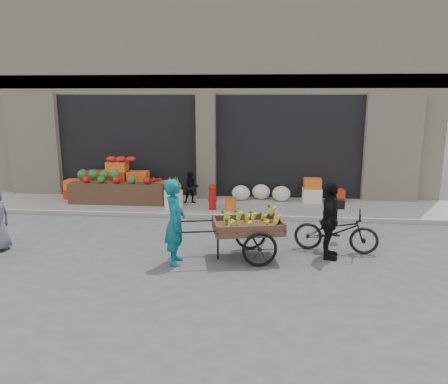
# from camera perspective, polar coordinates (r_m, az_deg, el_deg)

# --- Properties ---
(ground) EXTENTS (80.00, 80.00, 0.00)m
(ground) POSITION_cam_1_polar(r_m,az_deg,el_deg) (8.83, -6.54, -8.89)
(ground) COLOR #424244
(ground) RESTS_ON ground
(sidewalk) EXTENTS (18.00, 2.20, 0.12)m
(sidewalk) POSITION_cam_1_polar(r_m,az_deg,el_deg) (12.66, -2.80, -1.86)
(sidewalk) COLOR gray
(sidewalk) RESTS_ON ground
(building) EXTENTS (14.00, 6.45, 7.00)m
(building) POSITION_cam_1_polar(r_m,az_deg,el_deg) (16.16, -0.94, 13.15)
(building) COLOR beige
(building) RESTS_ON ground
(fruit_display) EXTENTS (3.10, 1.12, 1.24)m
(fruit_display) POSITION_cam_1_polar(r_m,az_deg,el_deg) (13.36, -13.27, 1.27)
(fruit_display) COLOR red
(fruit_display) RESTS_ON sidewalk
(pineapple_bin) EXTENTS (0.52, 0.52, 0.50)m
(pineapple_bin) POSITION_cam_1_polar(r_m,az_deg,el_deg) (12.23, -6.62, -0.95)
(pineapple_bin) COLOR silver
(pineapple_bin) RESTS_ON sidewalk
(fire_hydrant) EXTENTS (0.22, 0.22, 0.71)m
(fire_hydrant) POSITION_cam_1_polar(r_m,az_deg,el_deg) (11.98, -1.53, -0.51)
(fire_hydrant) COLOR #A5140F
(fire_hydrant) RESTS_ON sidewalk
(orange_bucket) EXTENTS (0.32, 0.32, 0.30)m
(orange_bucket) POSITION_cam_1_polar(r_m,az_deg,el_deg) (11.94, 0.83, -1.70)
(orange_bucket) COLOR orange
(orange_bucket) RESTS_ON sidewalk
(right_bay_goods) EXTENTS (3.35, 0.60, 0.70)m
(right_bay_goods) POSITION_cam_1_polar(r_m,az_deg,el_deg) (13.07, 8.98, 0.03)
(right_bay_goods) COLOR silver
(right_bay_goods) RESTS_ON sidewalk
(seated_person) EXTENTS (0.51, 0.43, 0.93)m
(seated_person) POSITION_cam_1_polar(r_m,az_deg,el_deg) (12.69, -4.33, 0.59)
(seated_person) COLOR black
(seated_person) RESTS_ON sidewalk
(banana_cart) EXTENTS (2.45, 1.38, 0.97)m
(banana_cart) POSITION_cam_1_polar(r_m,az_deg,el_deg) (8.69, 2.80, -4.27)
(banana_cart) COLOR brown
(banana_cart) RESTS_ON ground
(vendor_woman) EXTENTS (0.44, 0.63, 1.67)m
(vendor_woman) POSITION_cam_1_polar(r_m,az_deg,el_deg) (8.44, -6.40, -3.91)
(vendor_woman) COLOR #0E5F6C
(vendor_woman) RESTS_ON ground
(bicycle) EXTENTS (1.79, 0.89, 0.90)m
(bicycle) POSITION_cam_1_polar(r_m,az_deg,el_deg) (9.41, 14.41, -4.94)
(bicycle) COLOR black
(bicycle) RESTS_ON ground
(cyclist) EXTENTS (0.53, 0.97, 1.56)m
(cyclist) POSITION_cam_1_polar(r_m,az_deg,el_deg) (8.91, 13.65, -3.68)
(cyclist) COLOR black
(cyclist) RESTS_ON ground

